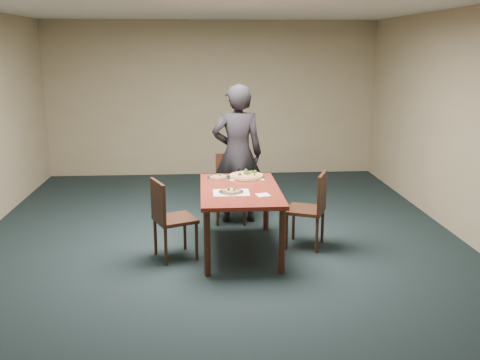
{
  "coord_description": "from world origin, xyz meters",
  "views": [
    {
      "loc": [
        -0.2,
        -5.86,
        2.32
      ],
      "look_at": [
        0.23,
        0.04,
        0.85
      ],
      "focal_mm": 40.0,
      "sensor_mm": 36.0,
      "label": 1
    }
  ],
  "objects": [
    {
      "name": "pizza_pan",
      "position": [
        0.35,
        0.57,
        0.77
      ],
      "size": [
        0.45,
        0.45,
        0.08
      ],
      "color": "silver",
      "rests_on": "dining_table"
    },
    {
      "name": "chair_right",
      "position": [
        1.08,
        0.09,
        0.52
      ],
      "size": [
        0.55,
        0.55,
        0.91
      ],
      "rotation": [
        0.0,
        0.0,
        -1.97
      ],
      "color": "black",
      "rests_on": "ground"
    },
    {
      "name": "diner",
      "position": [
        0.28,
        1.15,
        0.93
      ],
      "size": [
        0.68,
        0.45,
        1.86
      ],
      "primitive_type": "imported",
      "rotation": [
        0.0,
        0.0,
        3.15
      ],
      "color": "black",
      "rests_on": "ground"
    },
    {
      "name": "room_shell",
      "position": [
        0.0,
        0.0,
        1.74
      ],
      "size": [
        8.0,
        8.0,
        8.0
      ],
      "color": "tan",
      "rests_on": "ground"
    },
    {
      "name": "dining_table",
      "position": [
        0.23,
        0.04,
        0.66
      ],
      "size": [
        0.9,
        1.5,
        0.75
      ],
      "color": "maroon",
      "rests_on": "ground"
    },
    {
      "name": "placemat_near",
      "position": [
        0.12,
        -0.14,
        0.75
      ],
      "size": [
        0.4,
        0.3,
        0.0
      ],
      "primitive_type": "cube",
      "color": "white",
      "rests_on": "dining_table"
    },
    {
      "name": "chair_far",
      "position": [
        0.19,
        1.19,
        0.52
      ],
      "size": [
        0.44,
        0.44,
        0.91
      ],
      "rotation": [
        0.0,
        0.0,
        -0.06
      ],
      "color": "black",
      "rests_on": "ground"
    },
    {
      "name": "slice_plate_near",
      "position": [
        0.12,
        -0.14,
        0.76
      ],
      "size": [
        0.28,
        0.28,
        0.06
      ],
      "color": "silver",
      "rests_on": "dining_table"
    },
    {
      "name": "ground",
      "position": [
        0.0,
        0.0,
        0.0
      ],
      "size": [
        8.0,
        8.0,
        0.0
      ],
      "primitive_type": "plane",
      "color": "black",
      "rests_on": "ground"
    },
    {
      "name": "chair_left",
      "position": [
        -0.58,
        -0.16,
        0.52
      ],
      "size": [
        0.55,
        0.55,
        0.91
      ],
      "rotation": [
        0.0,
        0.0,
        1.97
      ],
      "color": "black",
      "rests_on": "ground"
    },
    {
      "name": "napkin",
      "position": [
        0.46,
        -0.27,
        0.75
      ],
      "size": [
        0.17,
        0.17,
        0.01
      ],
      "primitive_type": "cube",
      "rotation": [
        0.0,
        0.0,
        0.23
      ],
      "color": "white",
      "rests_on": "dining_table"
    },
    {
      "name": "placemat_main",
      "position": [
        0.35,
        0.57,
        0.75
      ],
      "size": [
        0.42,
        0.32,
        0.0
      ],
      "primitive_type": "cube",
      "color": "white",
      "rests_on": "dining_table"
    },
    {
      "name": "slice_plate_far",
      "position": [
        -0.0,
        0.57,
        0.76
      ],
      "size": [
        0.28,
        0.28,
        0.06
      ],
      "color": "silver",
      "rests_on": "dining_table"
    }
  ]
}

